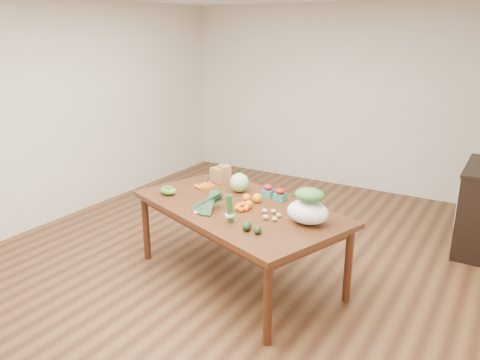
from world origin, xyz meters
The scene contains 24 objects.
floor centered at (0.00, 0.00, 0.00)m, with size 6.00×6.00×0.00m, color brown.
room_walls centered at (0.00, 0.00, 1.35)m, with size 5.02×6.02×2.70m.
dining_table centered at (0.26, -0.32, 0.38)m, with size 2.02×1.12×0.75m, color #4C2911.
dish_towel centered at (1.96, 1.40, 0.55)m, with size 0.02×0.28×0.45m, color white.
paper_bag centered at (-0.28, 0.20, 0.84)m, with size 0.26×0.21×0.18m, color olive, non-canonical shape.
cabbage centered at (0.07, 0.02, 0.85)m, with size 0.19×0.19×0.19m, color #A1DE80.
strawberry_basket_a centered at (0.37, 0.06, 0.79)m, with size 0.10×0.10×0.09m, color red, non-canonical shape.
strawberry_basket_b centered at (0.53, 0.01, 0.80)m, with size 0.10×0.10×0.10m, color #AC180B, non-canonical shape.
orange_a centered at (0.28, -0.21, 0.79)m, with size 0.08×0.08×0.08m, color #E8530E.
orange_b centered at (0.37, -0.16, 0.79)m, with size 0.09×0.09×0.09m, color #FFA90F.
orange_c centered at (0.38, -0.34, 0.79)m, with size 0.08×0.08×0.08m, color #FF5A0F.
mandarin_cluster centered at (0.35, -0.38, 0.79)m, with size 0.18×0.18×0.08m, color orange, non-canonical shape.
carrots centered at (-0.28, -0.05, 0.76)m, with size 0.22×0.22×0.03m, color orange, non-canonical shape.
snap_pea_bag centered at (-0.50, -0.42, 0.79)m, with size 0.18×0.13×0.08m, color #469633.
kale_bunch centered at (0.08, -0.60, 0.83)m, with size 0.32×0.40×0.16m, color black, non-canonical shape.
asparagus_bundle centered at (0.41, -0.70, 0.88)m, with size 0.08×0.08×0.25m, color #447F3A, non-canonical shape.
potato_a centered at (0.57, -0.37, 0.77)m, with size 0.05×0.05×0.05m, color tan.
potato_b centered at (0.64, -0.49, 0.77)m, with size 0.06×0.05×0.05m, color tan.
potato_c centered at (0.72, -0.39, 0.77)m, with size 0.05×0.04×0.04m, color #D4C17A.
potato_d centered at (0.63, -0.33, 0.77)m, with size 0.05×0.04×0.04m, color tan.
potato_e centered at (0.72, -0.48, 0.77)m, with size 0.05×0.04×0.04m, color #D3B779.
avocado_a centered at (0.62, -0.77, 0.79)m, with size 0.08×0.11×0.08m, color black.
avocado_b centered at (0.72, -0.78, 0.78)m, with size 0.06×0.09×0.06m, color black.
salad_bag centered at (0.98, -0.38, 0.89)m, with size 0.36×0.27×0.28m, color white, non-canonical shape.
Camera 1 is at (2.39, -3.79, 2.30)m, focal length 35.00 mm.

